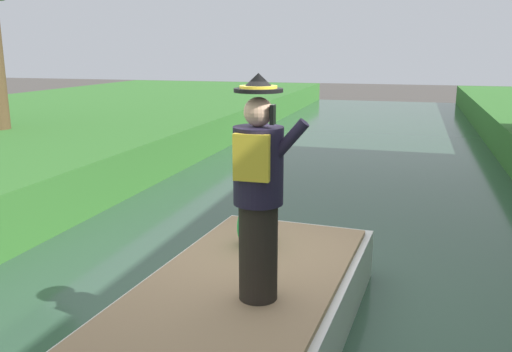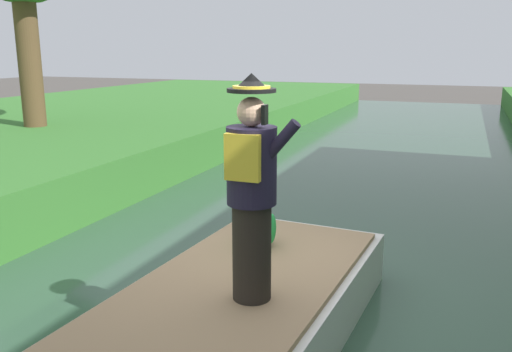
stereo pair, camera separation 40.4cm
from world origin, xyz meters
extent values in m
plane|color=#4C4742|center=(0.00, 0.00, 0.00)|extent=(80.00, 80.00, 0.00)
cube|color=#33513D|center=(0.00, 0.00, 0.05)|extent=(6.93, 48.00, 0.10)
cube|color=silver|center=(0.00, -0.83, 0.38)|extent=(2.08, 4.31, 0.56)
cube|color=#997A56|center=(0.00, -0.83, 0.69)|extent=(1.91, 3.97, 0.05)
cylinder|color=black|center=(0.24, -0.94, 1.12)|extent=(0.32, 0.32, 0.82)
cylinder|color=black|center=(0.24, -0.94, 1.84)|extent=(0.40, 0.40, 0.62)
cube|color=gold|center=(0.24, -1.13, 1.94)|extent=(0.28, 0.06, 0.36)
sphere|color=#DBA884|center=(0.24, -0.94, 2.27)|extent=(0.23, 0.23, 0.23)
cylinder|color=black|center=(0.24, -0.94, 2.43)|extent=(0.38, 0.38, 0.03)
cone|color=black|center=(0.24, -0.94, 2.50)|extent=(0.26, 0.26, 0.12)
cylinder|color=gold|center=(0.24, -0.94, 2.46)|extent=(0.29, 0.29, 0.02)
cylinder|color=black|center=(0.46, -0.98, 2.02)|extent=(0.38, 0.09, 0.43)
cube|color=black|center=(0.37, -1.00, 2.26)|extent=(0.03, 0.08, 0.15)
ellipsoid|color=green|center=(-0.14, 0.24, 0.91)|extent=(0.26, 0.32, 0.40)
sphere|color=green|center=(-0.14, 0.20, 1.18)|extent=(0.20, 0.20, 0.20)
cone|color=yellow|center=(-0.14, 0.10, 1.17)|extent=(0.09, 0.09, 0.09)
ellipsoid|color=green|center=(-0.28, 0.24, 0.91)|extent=(0.08, 0.20, 0.32)
ellipsoid|color=green|center=(0.00, 0.24, 0.91)|extent=(0.08, 0.20, 0.32)
camera|label=1|loc=(1.38, -4.93, 2.73)|focal=37.75mm
camera|label=2|loc=(1.77, -4.80, 2.73)|focal=37.75mm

